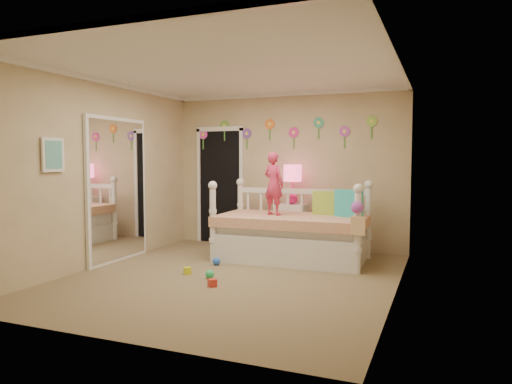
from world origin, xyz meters
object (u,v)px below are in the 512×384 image
at_px(daybed, 292,220).
at_px(table_lamp, 293,178).
at_px(nightstand, 292,227).
at_px(child, 274,184).

height_order(daybed, table_lamp, table_lamp).
height_order(nightstand, table_lamp, table_lamp).
distance_m(child, nightstand, 1.07).
relative_size(child, nightstand, 1.22).
relative_size(child, table_lamp, 1.45).
height_order(child, nightstand, child).
relative_size(daybed, table_lamp, 3.43).
xyz_separation_m(daybed, table_lamp, (-0.22, 0.72, 0.59)).
bearing_deg(child, table_lamp, -73.82).
relative_size(daybed, child, 2.36).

